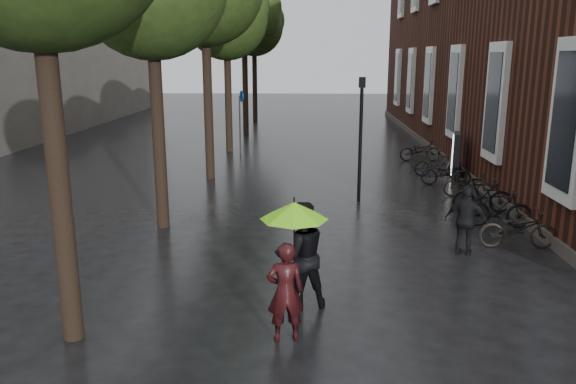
# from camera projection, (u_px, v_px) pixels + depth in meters

# --- Properties ---
(ground) EXTENTS (120.00, 120.00, 0.00)m
(ground) POSITION_uv_depth(u_px,v_px,m) (325.00, 378.00, 7.88)
(ground) COLOR black
(brick_building) EXTENTS (10.20, 33.20, 12.00)m
(brick_building) POSITION_uv_depth(u_px,v_px,m) (552.00, 18.00, 24.93)
(brick_building) COLOR #38160F
(brick_building) RESTS_ON ground
(street_trees) EXTENTS (4.33, 34.03, 8.91)m
(street_trees) POSITION_uv_depth(u_px,v_px,m) (216.00, 4.00, 21.97)
(street_trees) COLOR black
(street_trees) RESTS_ON ground
(person_burgundy) EXTENTS (0.66, 0.51, 1.63)m
(person_burgundy) POSITION_uv_depth(u_px,v_px,m) (285.00, 292.00, 8.75)
(person_burgundy) COLOR black
(person_burgundy) RESTS_ON ground
(person_black) EXTENTS (1.14, 1.01, 1.95)m
(person_black) POSITION_uv_depth(u_px,v_px,m) (301.00, 255.00, 9.90)
(person_black) COLOR black
(person_black) RESTS_ON ground
(lime_umbrella) EXTENTS (1.12, 1.12, 1.64)m
(lime_umbrella) POSITION_uv_depth(u_px,v_px,m) (294.00, 211.00, 9.01)
(lime_umbrella) COLOR black
(lime_umbrella) RESTS_ON ground
(pedestrian_walking) EXTENTS (1.01, 0.71, 1.60)m
(pedestrian_walking) POSITION_uv_depth(u_px,v_px,m) (466.00, 221.00, 12.57)
(pedestrian_walking) COLOR black
(pedestrian_walking) RESTS_ON ground
(parked_bicycles) EXTENTS (2.07, 11.85, 1.02)m
(parked_bicycles) POSITION_uv_depth(u_px,v_px,m) (457.00, 178.00, 18.45)
(parked_bicycles) COLOR black
(parked_bicycles) RESTS_ON ground
(ad_lightbox) EXTENTS (0.26, 1.11, 1.67)m
(ad_lightbox) POSITION_uv_depth(u_px,v_px,m) (456.00, 156.00, 20.43)
(ad_lightbox) COLOR black
(ad_lightbox) RESTS_ON ground
(lamp_post) EXTENTS (0.19, 0.19, 3.78)m
(lamp_post) POSITION_uv_depth(u_px,v_px,m) (361.00, 127.00, 16.86)
(lamp_post) COLOR black
(lamp_post) RESTS_ON ground
(cycle_sign) EXTENTS (0.15, 0.52, 2.85)m
(cycle_sign) POSITION_uv_depth(u_px,v_px,m) (241.00, 112.00, 25.55)
(cycle_sign) COLOR #262628
(cycle_sign) RESTS_ON ground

